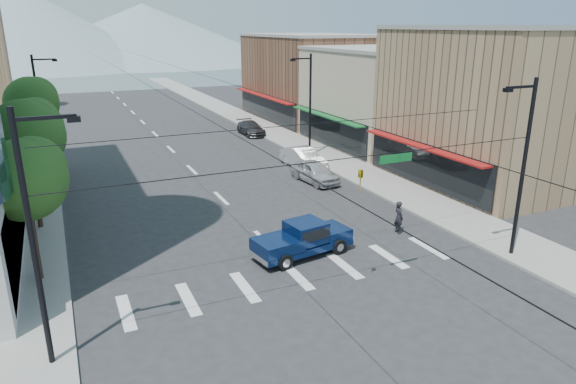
# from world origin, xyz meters

# --- Properties ---
(ground) EXTENTS (160.00, 160.00, 0.00)m
(ground) POSITION_xyz_m (0.00, 0.00, 0.00)
(ground) COLOR #28282B
(ground) RESTS_ON ground
(sidewalk_left) EXTENTS (4.00, 120.00, 0.15)m
(sidewalk_left) POSITION_xyz_m (-12.00, 40.00, 0.07)
(sidewalk_left) COLOR gray
(sidewalk_left) RESTS_ON ground
(sidewalk_right) EXTENTS (4.00, 120.00, 0.15)m
(sidewalk_right) POSITION_xyz_m (12.00, 40.00, 0.07)
(sidewalk_right) COLOR gray
(sidewalk_right) RESTS_ON ground
(shop_near) EXTENTS (12.00, 14.00, 11.00)m
(shop_near) POSITION_xyz_m (20.00, 10.00, 5.50)
(shop_near) COLOR #8C6B4C
(shop_near) RESTS_ON ground
(shop_mid) EXTENTS (12.00, 14.00, 9.00)m
(shop_mid) POSITION_xyz_m (20.00, 24.00, 4.50)
(shop_mid) COLOR tan
(shop_mid) RESTS_ON ground
(shop_far) EXTENTS (12.00, 18.00, 10.00)m
(shop_far) POSITION_xyz_m (20.00, 40.00, 5.00)
(shop_far) COLOR brown
(shop_far) RESTS_ON ground
(mountain_left) EXTENTS (80.00, 80.00, 22.00)m
(mountain_left) POSITION_xyz_m (-15.00, 150.00, 11.00)
(mountain_left) COLOR gray
(mountain_left) RESTS_ON ground
(mountain_right) EXTENTS (90.00, 90.00, 18.00)m
(mountain_right) POSITION_xyz_m (20.00, 160.00, 9.00)
(mountain_right) COLOR gray
(mountain_right) RESTS_ON ground
(tree_near) EXTENTS (3.65, 3.64, 6.71)m
(tree_near) POSITION_xyz_m (-11.07, 6.10, 4.99)
(tree_near) COLOR black
(tree_near) RESTS_ON ground
(tree_midnear) EXTENTS (4.09, 4.09, 7.52)m
(tree_midnear) POSITION_xyz_m (-11.07, 13.10, 5.59)
(tree_midnear) COLOR black
(tree_midnear) RESTS_ON ground
(tree_midfar) EXTENTS (3.65, 3.64, 6.71)m
(tree_midfar) POSITION_xyz_m (-11.07, 20.10, 4.99)
(tree_midfar) COLOR black
(tree_midfar) RESTS_ON ground
(tree_far) EXTENTS (4.09, 4.09, 7.52)m
(tree_far) POSITION_xyz_m (-11.07, 27.10, 5.59)
(tree_far) COLOR black
(tree_far) RESTS_ON ground
(signal_rig) EXTENTS (21.80, 0.20, 9.00)m
(signal_rig) POSITION_xyz_m (0.19, -1.00, 4.64)
(signal_rig) COLOR black
(signal_rig) RESTS_ON ground
(lamp_pole_nw) EXTENTS (2.00, 0.25, 9.00)m
(lamp_pole_nw) POSITION_xyz_m (-10.67, 30.00, 4.94)
(lamp_pole_nw) COLOR black
(lamp_pole_nw) RESTS_ON ground
(lamp_pole_ne) EXTENTS (2.00, 0.25, 9.00)m
(lamp_pole_ne) POSITION_xyz_m (10.67, 22.00, 4.94)
(lamp_pole_ne) COLOR black
(lamp_pole_ne) RESTS_ON ground
(pickup_truck) EXTENTS (5.52, 2.68, 1.79)m
(pickup_truck) POSITION_xyz_m (1.05, 3.48, 0.93)
(pickup_truck) COLOR #081940
(pickup_truck) RESTS_ON ground
(pedestrian) EXTENTS (0.51, 0.72, 1.89)m
(pedestrian) POSITION_xyz_m (7.34, 3.94, 0.94)
(pedestrian) COLOR black
(pedestrian) RESTS_ON ground
(parked_car_near) EXTENTS (2.38, 4.90, 1.61)m
(parked_car_near) POSITION_xyz_m (7.60, 14.77, 0.81)
(parked_car_near) COLOR silver
(parked_car_near) RESTS_ON ground
(parked_car_mid) EXTENTS (2.23, 5.25, 1.68)m
(parked_car_mid) POSITION_xyz_m (8.57, 18.68, 0.84)
(parked_car_mid) COLOR silver
(parked_car_mid) RESTS_ON ground
(parked_car_far) EXTENTS (2.10, 4.98, 1.43)m
(parked_car_far) POSITION_xyz_m (9.40, 33.29, 0.72)
(parked_car_far) COLOR #302F32
(parked_car_far) RESTS_ON ground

